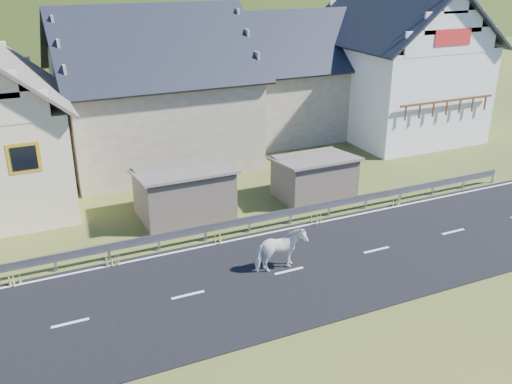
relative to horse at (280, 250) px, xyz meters
name	(u,v)px	position (x,y,z in m)	size (l,w,h in m)	color
ground	(289,272)	(0.26, -0.24, -0.86)	(160.00, 160.00, 0.00)	#394B1D
road	(289,271)	(0.26, -0.24, -0.84)	(60.00, 7.00, 0.04)	black
lane_markings	(289,271)	(0.26, -0.24, -0.81)	(60.00, 6.60, 0.01)	silver
guardrail	(249,220)	(0.26, 3.44, -0.30)	(28.10, 0.09, 0.75)	#93969B
shed_left	(184,193)	(-1.74, 6.26, 0.24)	(4.30, 3.30, 2.40)	#716255
shed_right	(314,178)	(4.76, 5.76, 0.14)	(3.80, 2.90, 2.20)	#716255
house_stone_a	(151,80)	(-0.74, 14.76, 3.77)	(10.80, 9.80, 8.90)	tan
house_stone_b	(292,68)	(9.26, 16.76, 3.38)	(9.80, 8.80, 8.10)	tan
house_white	(395,56)	(15.26, 13.76, 4.20)	(8.80, 10.80, 9.70)	silver
mountain	(41,61)	(5.26, 179.76, -20.86)	(440.00, 280.00, 260.00)	#1A350D
horse	(280,250)	(0.00, 0.00, 0.00)	(1.94, 0.88, 1.64)	white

